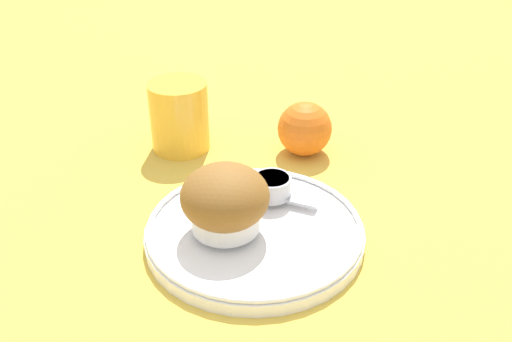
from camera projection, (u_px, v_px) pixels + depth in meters
The scene contains 8 objects.
ground_plane at pixel (255, 238), 0.62m from camera, with size 3.00×3.00×0.00m, color gold.
plate at pixel (255, 233), 0.61m from camera, with size 0.24×0.24×0.02m.
muffin at pixel (225, 201), 0.58m from camera, with size 0.09×0.09×0.07m.
cream_ramekin at pixel (272, 185), 0.65m from camera, with size 0.04×0.04×0.02m.
berry_pair at pixel (257, 195), 0.64m from camera, with size 0.03×0.01×0.01m.
butter_knife at pixel (251, 190), 0.66m from camera, with size 0.14×0.10×0.00m.
orange_fruit at pixel (305, 129), 0.76m from camera, with size 0.07×0.07×0.07m.
juice_glass at pixel (179, 116), 0.77m from camera, with size 0.08×0.08×0.09m.
Camera 1 is at (-0.11, -0.48, 0.38)m, focal length 40.00 mm.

